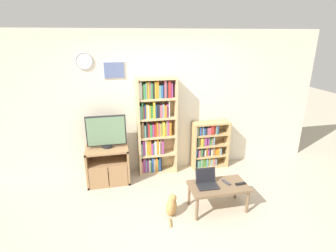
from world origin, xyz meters
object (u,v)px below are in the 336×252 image
object	(u,v)px
cat	(172,206)
laptop	(207,181)
coffee_table	(218,188)
bookshelf_tall	(155,126)
tv_stand	(108,165)
remote_near_laptop	(241,184)
bookshelf_short	(208,145)
television	(106,132)
remote_far_from_laptop	(226,182)

from	to	relation	value
cat	laptop	bearing A→B (deg)	34.25
coffee_table	laptop	xyz separation A→B (m)	(-0.17, 0.05, 0.11)
bookshelf_tall	coffee_table	size ratio (longest dim) A/B	2.10
bookshelf_tall	tv_stand	bearing A→B (deg)	-168.97
tv_stand	laptop	xyz separation A→B (m)	(1.43, -1.11, 0.13)
laptop	remote_near_laptop	distance (m)	0.51
remote_near_laptop	coffee_table	bearing A→B (deg)	-100.63
tv_stand	bookshelf_short	xyz separation A→B (m)	(1.92, 0.17, 0.13)
bookshelf_short	tv_stand	bearing A→B (deg)	-175.02
television	bookshelf_short	distance (m)	1.97
bookshelf_tall	laptop	distance (m)	1.47
tv_stand	laptop	world-z (taller)	tv_stand
television	laptop	bearing A→B (deg)	-38.76
tv_stand	cat	xyz separation A→B (m)	(0.89, -1.15, -0.18)
tv_stand	cat	bearing A→B (deg)	-52.19
television	cat	distance (m)	1.67
bookshelf_tall	remote_far_from_laptop	size ratio (longest dim) A/B	10.92
bookshelf_short	cat	xyz separation A→B (m)	(-1.03, -1.32, -0.31)
remote_far_from_laptop	cat	size ratio (longest dim) A/B	0.40
remote_far_from_laptop	laptop	bearing A→B (deg)	158.17
bookshelf_short	coffee_table	size ratio (longest dim) A/B	1.08
laptop	remote_far_from_laptop	distance (m)	0.31
tv_stand	cat	world-z (taller)	tv_stand
tv_stand	laptop	distance (m)	1.81
remote_near_laptop	cat	xyz separation A→B (m)	(-1.04, 0.06, -0.27)
bookshelf_tall	remote_near_laptop	bearing A→B (deg)	-52.95
cat	bookshelf_tall	bearing A→B (deg)	120.10
television	bookshelf_tall	bearing A→B (deg)	9.58
bookshelf_short	laptop	size ratio (longest dim) A/B	2.98
tv_stand	television	size ratio (longest dim) A/B	1.09
cat	remote_far_from_laptop	bearing A→B (deg)	31.76
television	bookshelf_tall	distance (m)	0.88
television	remote_far_from_laptop	world-z (taller)	television
laptop	remote_far_from_laptop	size ratio (longest dim) A/B	1.88
tv_stand	remote_far_from_laptop	xyz separation A→B (m)	(1.73, -1.12, 0.08)
bookshelf_tall	laptop	size ratio (longest dim) A/B	5.80
television	remote_near_laptop	xyz separation A→B (m)	(1.91, -1.23, -0.53)
coffee_table	cat	bearing A→B (deg)	179.33
television	remote_near_laptop	size ratio (longest dim) A/B	4.13
bookshelf_short	remote_far_from_laptop	xyz separation A→B (m)	(-0.19, -1.29, -0.04)
coffee_table	remote_near_laptop	xyz separation A→B (m)	(0.33, -0.05, 0.06)
tv_stand	television	distance (m)	0.61
remote_far_from_laptop	cat	distance (m)	0.88
laptop	cat	bearing A→B (deg)	-173.66
bookshelf_tall	remote_far_from_laptop	distance (m)	1.63
bookshelf_short	cat	bearing A→B (deg)	-128.06
bookshelf_tall	coffee_table	bearing A→B (deg)	-61.89
remote_far_from_laptop	cat	world-z (taller)	remote_far_from_laptop
remote_near_laptop	remote_far_from_laptop	xyz separation A→B (m)	(-0.19, 0.08, 0.00)
remote_far_from_laptop	bookshelf_tall	bearing A→B (deg)	103.91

